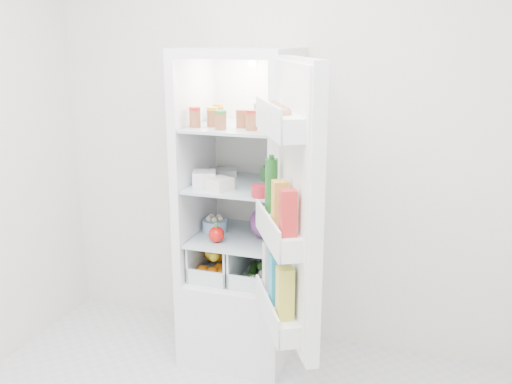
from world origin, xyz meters
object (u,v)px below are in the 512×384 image
(refrigerator, at_px, (243,245))
(red_cabbage, at_px, (266,222))
(fridge_door, at_px, (291,212))
(mushroom_bowl, at_px, (215,225))

(refrigerator, relative_size, red_cabbage, 9.86)
(refrigerator, bearing_deg, fridge_door, -53.27)
(refrigerator, height_order, fridge_door, refrigerator)
(red_cabbage, relative_size, mushroom_bowl, 1.24)
(refrigerator, relative_size, mushroom_bowl, 12.26)
(refrigerator, distance_m, red_cabbage, 0.24)
(red_cabbage, bearing_deg, refrigerator, 162.54)
(red_cabbage, distance_m, mushroom_bowl, 0.32)
(mushroom_bowl, distance_m, fridge_door, 0.89)
(refrigerator, height_order, red_cabbage, refrigerator)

